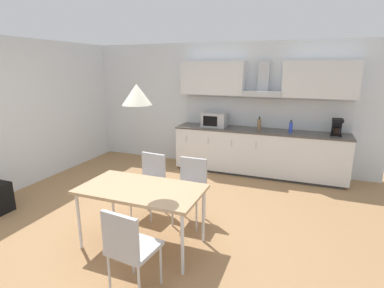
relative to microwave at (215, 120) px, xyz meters
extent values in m
cube|color=#9E754C|center=(-0.12, -2.69, -1.04)|extent=(8.12, 8.99, 0.02)
cube|color=silver|center=(-0.12, 0.36, 0.24)|extent=(6.50, 0.10, 2.55)
cube|color=#333333|center=(0.90, 0.00, -1.01)|extent=(3.12, 0.56, 0.05)
cube|color=silver|center=(0.90, 0.00, -0.58)|extent=(3.25, 0.61, 0.81)
cube|color=#4C4742|center=(0.90, 0.00, -0.16)|extent=(3.27, 0.63, 0.03)
cube|color=silver|center=(-0.49, -0.32, -0.37)|extent=(0.01, 0.01, 0.14)
cube|color=silver|center=(-0.03, -0.32, -0.37)|extent=(0.01, 0.01, 0.14)
cube|color=silver|center=(0.44, -0.32, -0.37)|extent=(0.01, 0.01, 0.14)
cube|color=silver|center=(0.90, -0.32, -0.37)|extent=(0.01, 0.01, 0.14)
cube|color=silver|center=(0.90, 0.30, 0.15)|extent=(3.25, 0.02, 0.57)
cube|color=silver|center=(-0.09, 0.14, 0.82)|extent=(1.27, 0.34, 0.65)
cube|color=silver|center=(1.89, 0.14, 0.82)|extent=(1.27, 0.34, 0.65)
cube|color=#B7BABF|center=(0.90, 0.12, 0.55)|extent=(0.71, 0.40, 0.10)
cube|color=#B7BABF|center=(0.90, 0.23, 0.85)|extent=(0.20, 0.16, 0.60)
cube|color=#ADADB2|center=(0.00, 0.00, 0.00)|extent=(0.48, 0.34, 0.28)
cube|color=black|center=(-0.04, -0.17, 0.00)|extent=(0.29, 0.01, 0.20)
cube|color=black|center=(2.24, 0.00, -0.13)|extent=(0.18, 0.18, 0.02)
cylinder|color=black|center=(2.24, -0.01, -0.06)|extent=(0.12, 0.12, 0.12)
cube|color=black|center=(2.24, 0.06, 0.01)|extent=(0.16, 0.08, 0.30)
cube|color=black|center=(2.24, -0.01, 0.13)|extent=(0.18, 0.16, 0.06)
cylinder|color=brown|center=(0.89, 0.01, -0.03)|extent=(0.07, 0.07, 0.21)
cylinder|color=black|center=(0.89, 0.01, 0.09)|extent=(0.03, 0.03, 0.05)
cylinder|color=blue|center=(1.47, -0.03, -0.04)|extent=(0.06, 0.06, 0.19)
cylinder|color=black|center=(1.47, -0.03, 0.07)|extent=(0.03, 0.03, 0.04)
cube|color=tan|center=(0.02, -2.97, -0.32)|extent=(1.41, 0.77, 0.04)
cylinder|color=silver|center=(-0.62, -3.29, -0.68)|extent=(0.04, 0.04, 0.69)
cylinder|color=silver|center=(0.67, -3.29, -0.68)|extent=(0.04, 0.04, 0.69)
cylinder|color=silver|center=(-0.62, -2.65, -0.68)|extent=(0.04, 0.04, 0.69)
cylinder|color=silver|center=(0.67, -2.65, -0.68)|extent=(0.04, 0.04, 0.69)
cube|color=#B2B2B7|center=(-0.29, -2.29, -0.58)|extent=(0.44, 0.44, 0.04)
cube|color=#B2B2B7|center=(-0.28, -2.11, -0.36)|extent=(0.38, 0.08, 0.40)
cylinder|color=silver|center=(-0.14, -2.47, -0.82)|extent=(0.02, 0.02, 0.43)
cylinder|color=silver|center=(-0.48, -2.44, -0.82)|extent=(0.02, 0.02, 0.43)
cylinder|color=silver|center=(-0.11, -2.13, -0.82)|extent=(0.02, 0.02, 0.43)
cylinder|color=silver|center=(-0.45, -2.10, -0.82)|extent=(0.02, 0.02, 0.43)
cube|color=#B2B2B7|center=(0.34, -3.65, -0.58)|extent=(0.44, 0.44, 0.04)
cube|color=#B2B2B7|center=(0.32, -3.83, -0.36)|extent=(0.38, 0.08, 0.40)
cylinder|color=silver|center=(0.19, -3.46, -0.82)|extent=(0.02, 0.02, 0.43)
cylinder|color=silver|center=(0.53, -3.50, -0.82)|extent=(0.02, 0.02, 0.43)
cylinder|color=silver|center=(0.15, -3.80, -0.82)|extent=(0.02, 0.02, 0.43)
cylinder|color=silver|center=(0.49, -3.84, -0.82)|extent=(0.02, 0.02, 0.43)
cube|color=#B2B2B7|center=(0.34, -2.29, -0.58)|extent=(0.40, 0.40, 0.04)
cube|color=#B2B2B7|center=(0.34, -2.11, -0.36)|extent=(0.38, 0.04, 0.40)
cylinder|color=silver|center=(0.51, -2.45, -0.82)|extent=(0.02, 0.02, 0.43)
cylinder|color=silver|center=(0.17, -2.46, -0.82)|extent=(0.02, 0.02, 0.43)
cylinder|color=silver|center=(0.51, -2.11, -0.82)|extent=(0.02, 0.02, 0.43)
cylinder|color=silver|center=(0.17, -2.12, -0.82)|extent=(0.02, 0.02, 0.43)
cone|color=silver|center=(0.02, -2.97, 0.75)|extent=(0.32, 0.32, 0.22)
camera|label=1|loc=(1.71, -5.73, 1.04)|focal=28.00mm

